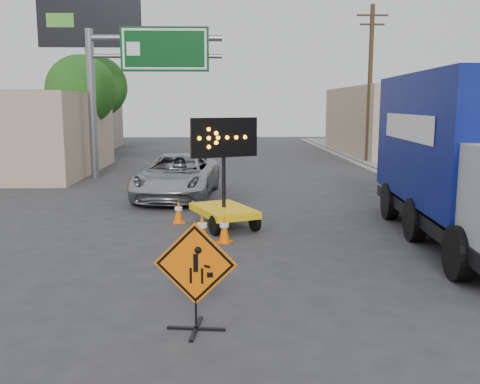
{
  "coord_description": "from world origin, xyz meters",
  "views": [
    {
      "loc": [
        -0.48,
        -7.12,
        3.43
      ],
      "look_at": [
        -0.14,
        3.71,
        1.65
      ],
      "focal_mm": 40.0,
      "sensor_mm": 36.0,
      "label": 1
    }
  ],
  "objects_px": {
    "construction_sign": "(195,274)",
    "arrow_board": "(224,204)",
    "pickup_truck": "(177,176)",
    "box_truck": "(469,167)"
  },
  "relations": [
    {
      "from": "construction_sign",
      "to": "box_truck",
      "type": "distance_m",
      "value": 8.35
    },
    {
      "from": "pickup_truck",
      "to": "box_truck",
      "type": "relative_size",
      "value": 0.64
    },
    {
      "from": "construction_sign",
      "to": "pickup_truck",
      "type": "xyz_separation_m",
      "value": [
        -1.28,
        11.96,
        -0.1
      ]
    },
    {
      "from": "construction_sign",
      "to": "box_truck",
      "type": "bearing_deg",
      "value": 45.38
    },
    {
      "from": "construction_sign",
      "to": "arrow_board",
      "type": "relative_size",
      "value": 0.55
    },
    {
      "from": "arrow_board",
      "to": "pickup_truck",
      "type": "xyz_separation_m",
      "value": [
        -1.72,
        5.03,
        0.12
      ]
    },
    {
      "from": "construction_sign",
      "to": "arrow_board",
      "type": "distance_m",
      "value": 6.94
    },
    {
      "from": "construction_sign",
      "to": "arrow_board",
      "type": "bearing_deg",
      "value": 93.37
    },
    {
      "from": "construction_sign",
      "to": "pickup_truck",
      "type": "bearing_deg",
      "value": 103.12
    },
    {
      "from": "arrow_board",
      "to": "box_truck",
      "type": "height_order",
      "value": "box_truck"
    }
  ]
}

